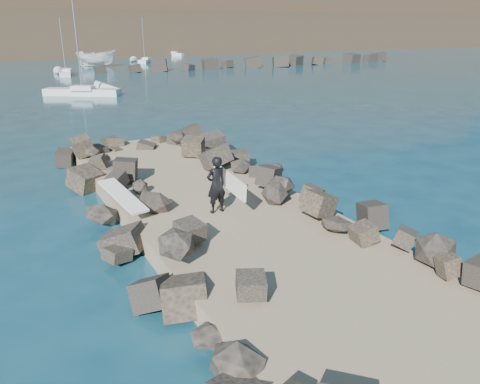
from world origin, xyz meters
The scene contains 12 objects.
ground centered at (0.00, 0.00, 0.00)m, with size 800.00×800.00×0.00m, color #0F384C.
jetty centered at (0.00, -2.00, 0.30)m, with size 6.00×26.00×0.60m, color #8C7759.
riprap_left centered at (-2.90, -1.50, 0.50)m, with size 2.60×22.00×1.00m, color black.
riprap_right centered at (2.90, -1.50, 0.50)m, with size 2.60×22.00×1.00m, color black.
breakwater_secondary centered at (35.00, 55.00, 0.60)m, with size 52.00×4.00×1.20m, color black.
surfboard_resting centered at (-2.96, 1.30, 1.04)m, with size 0.57×2.28×0.08m, color white.
boat_imported centered at (10.97, 68.67, 1.29)m, with size 2.52×6.70×2.59m, color silver.
surfer_with_board centered at (-0.29, -0.09, 1.52)m, with size 0.86×2.27×1.83m.
sailboat_b centered at (3.91, 55.19, 0.35)m, with size 2.51×6.25×7.47m.
sailboat_c centered at (2.00, 34.10, 0.35)m, with size 6.84×5.34×8.66m.
sailboat_f centered at (32.58, 90.17, 0.35)m, with size 3.68×4.78×6.25m.
sailboat_d centered at (20.48, 73.01, 0.35)m, with size 4.15×6.42×7.86m.
Camera 1 is at (-6.31, -12.62, 6.19)m, focal length 35.00 mm.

